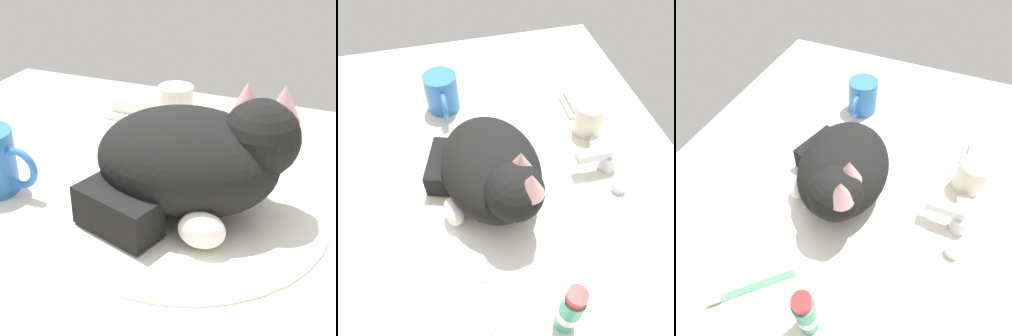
% 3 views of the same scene
% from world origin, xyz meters
% --- Properties ---
extents(ground_plane, '(1.10, 0.83, 0.03)m').
position_xyz_m(ground_plane, '(0.00, 0.00, -0.01)').
color(ground_plane, silver).
extents(sink_basin, '(0.37, 0.37, 0.01)m').
position_xyz_m(sink_basin, '(0.00, 0.00, 0.00)').
color(sink_basin, white).
rests_on(sink_basin, ground_plane).
extents(faucet, '(0.14, 0.09, 0.06)m').
position_xyz_m(faucet, '(0.00, 0.23, 0.02)').
color(faucet, silver).
rests_on(faucet, ground_plane).
extents(cat, '(0.26, 0.22, 0.17)m').
position_xyz_m(cat, '(0.01, -0.00, 0.08)').
color(cat, black).
rests_on(cat, sink_basin).
extents(coffee_mug, '(0.12, 0.08, 0.09)m').
position_xyz_m(coffee_mug, '(-0.26, -0.06, 0.04)').
color(coffee_mug, '#3372C6').
rests_on(coffee_mug, ground_plane).
extents(rinse_cup, '(0.06, 0.06, 0.07)m').
position_xyz_m(rinse_cup, '(-0.11, 0.24, 0.04)').
color(rinse_cup, silver).
rests_on(rinse_cup, ground_plane).
extents(soap_dish, '(0.09, 0.06, 0.01)m').
position_xyz_m(soap_dish, '(-0.20, 0.25, 0.01)').
color(soap_dish, white).
rests_on(soap_dish, ground_plane).
extents(soap_bar, '(0.07, 0.04, 0.02)m').
position_xyz_m(soap_bar, '(-0.20, 0.25, 0.02)').
color(soap_bar, white).
rests_on(soap_bar, soap_dish).
extents(toothpaste_bottle, '(0.03, 0.03, 0.13)m').
position_xyz_m(toothpaste_bottle, '(0.27, 0.05, 0.06)').
color(toothpaste_bottle, teal).
rests_on(toothpaste_bottle, ground_plane).
extents(toothbrush, '(0.11, 0.12, 0.02)m').
position_xyz_m(toothbrush, '(0.26, -0.07, 0.01)').
color(toothbrush, '#4CB266').
rests_on(toothbrush, ground_plane).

